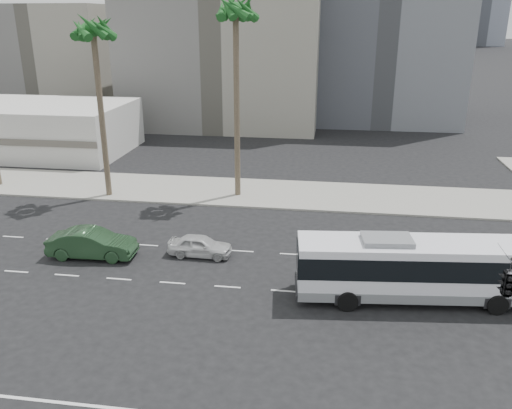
% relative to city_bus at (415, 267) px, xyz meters
% --- Properties ---
extents(ground, '(700.00, 700.00, 0.00)m').
position_rel_city_bus_xyz_m(ground, '(-6.43, -0.18, -1.75)').
color(ground, black).
rests_on(ground, ground).
extents(sidewalk_north, '(120.00, 7.00, 0.15)m').
position_rel_city_bus_xyz_m(sidewalk_north, '(-6.43, 15.32, -1.68)').
color(sidewalk_north, gray).
rests_on(sidewalk_north, ground).
extents(commercial_low, '(22.00, 12.16, 5.00)m').
position_rel_city_bus_xyz_m(commercial_low, '(-36.43, 25.81, 0.75)').
color(commercial_low, beige).
rests_on(commercial_low, ground).
extents(midrise_beige_west, '(24.00, 18.00, 18.00)m').
position_rel_city_bus_xyz_m(midrise_beige_west, '(-18.43, 44.82, 7.25)').
color(midrise_beige_west, slate).
rests_on(midrise_beige_west, ground).
extents(midrise_gray_center, '(20.00, 20.00, 26.00)m').
position_rel_city_bus_xyz_m(midrise_gray_center, '(1.57, 51.82, 11.25)').
color(midrise_gray_center, '#50535A').
rests_on(midrise_gray_center, ground).
extents(midrise_beige_far, '(18.00, 16.00, 15.00)m').
position_rel_city_bus_xyz_m(midrise_beige_far, '(-44.43, 49.82, 5.75)').
color(midrise_beige_far, slate).
rests_on(midrise_beige_far, ground).
extents(city_bus, '(11.82, 3.76, 3.34)m').
position_rel_city_bus_xyz_m(city_bus, '(0.00, 0.00, 0.00)').
color(city_bus, white).
rests_on(city_bus, ground).
extents(car_a, '(1.60, 3.80, 1.28)m').
position_rel_city_bus_xyz_m(car_a, '(-11.78, 3.38, -1.11)').
color(car_a, silver).
rests_on(car_a, ground).
extents(car_b, '(2.00, 5.19, 1.69)m').
position_rel_city_bus_xyz_m(car_b, '(-18.01, 2.30, -0.91)').
color(car_b, '#213F24').
rests_on(car_b, ground).
extents(traffic_signal, '(3.02, 4.02, 6.54)m').
position_rel_city_bus_xyz_m(traffic_signal, '(1.28, -9.07, 3.70)').
color(traffic_signal, '#262628').
rests_on(traffic_signal, ground).
extents(palm_near, '(4.43, 4.43, 14.94)m').
position_rel_city_bus_xyz_m(palm_near, '(-11.53, 14.48, 11.79)').
color(palm_near, brown).
rests_on(palm_near, ground).
extents(palm_mid, '(4.41, 4.41, 13.65)m').
position_rel_city_bus_xyz_m(palm_mid, '(-21.58, 12.97, 10.53)').
color(palm_mid, brown).
rests_on(palm_mid, ground).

